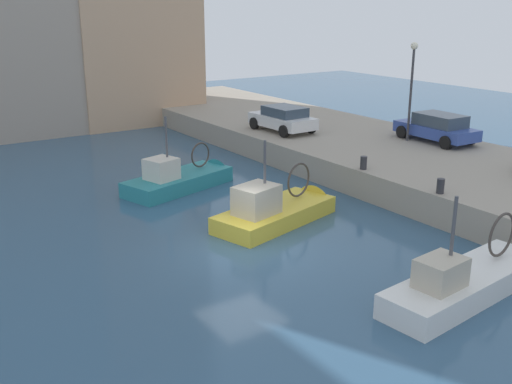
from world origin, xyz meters
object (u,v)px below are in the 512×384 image
Objects in this scene: parked_car_white at (283,118)px; quay_streetlamp at (412,75)px; fishing_boat_teal at (185,185)px; fishing_boat_white at (471,289)px; mooring_bollard_south at (440,186)px; parked_car_blue at (437,127)px; fishing_boat_yellow at (281,216)px; mooring_bollard_mid at (364,163)px.

parked_car_white is 0.82× the size of quay_streetlamp.
fishing_boat_white is (1.95, -13.65, -0.01)m from fishing_boat_teal.
quay_streetlamp is at bearing -13.22° from fishing_boat_teal.
fishing_boat_white is 15.04m from quay_streetlamp.
mooring_bollard_south is (3.61, 4.23, 1.37)m from fishing_boat_white.
parked_car_blue is at bearing -52.48° from parked_car_white.
mooring_bollard_mid is (4.54, 0.43, 1.32)m from fishing_boat_yellow.
fishing_boat_teal is 5.93m from fishing_boat_yellow.
fishing_boat_yellow is at bearing -168.64° from parked_car_blue.
fishing_boat_white reaches higher than parked_car_blue.
quay_streetlamp is (10.19, 3.21, 4.30)m from fishing_boat_yellow.
fishing_boat_white is at bearing -81.86° from fishing_boat_teal.
quay_streetlamp is at bearing 50.20° from mooring_bollard_south.
fishing_boat_white is at bearing -83.22° from fishing_boat_yellow.
parked_car_blue is 8.87m from mooring_bollard_south.
fishing_boat_teal is 0.89× the size of fishing_boat_white.
fishing_boat_yellow is (1.03, -5.85, 0.04)m from fishing_boat_teal.
fishing_boat_white is at bearing -108.37° from parked_car_white.
mooring_bollard_south is (-6.68, -5.83, -0.44)m from parked_car_blue.
fishing_boat_teal reaches higher than mooring_bollard_mid.
fishing_boat_teal is at bearing 120.59° from mooring_bollard_south.
parked_car_blue is at bearing 41.11° from mooring_bollard_south.
fishing_boat_white is 1.42× the size of quay_streetlamp.
parked_car_blue is (4.85, -6.32, 0.02)m from parked_car_white.
fishing_boat_white is at bearing -130.49° from mooring_bollard_south.
quay_streetlamp is (5.65, 6.78, 2.98)m from mooring_bollard_south.
fishing_boat_teal is at bearing 166.78° from quay_streetlamp.
fishing_boat_yellow is at bearing 141.81° from mooring_bollard_south.
fishing_boat_white is at bearing -130.06° from quay_streetlamp.
parked_car_white is (7.39, 2.73, 1.79)m from fishing_boat_teal.
fishing_boat_yellow is at bearing -174.62° from mooring_bollard_mid.
parked_car_blue is at bearing 44.35° from fishing_boat_white.
fishing_boat_teal is 1.54× the size of parked_car_white.
parked_car_white is at bearing 53.40° from fishing_boat_yellow.
fishing_boat_yellow is at bearing -80.05° from fishing_boat_teal.
mooring_bollard_mid is at bearing -44.22° from fishing_boat_teal.
fishing_boat_white reaches higher than mooring_bollard_mid.
fishing_boat_teal is at bearing 98.14° from fishing_boat_white.
fishing_boat_teal is 7.89m from mooring_bollard_mid.
parked_car_white is 7.16× the size of mooring_bollard_mid.
fishing_boat_teal is 8.08m from parked_car_white.
fishing_boat_teal is 12.31m from quay_streetlamp.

